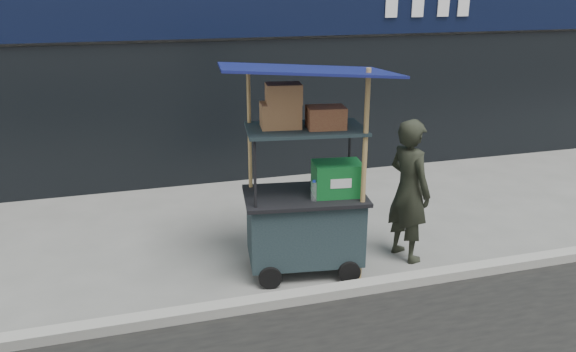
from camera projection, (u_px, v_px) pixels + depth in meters
name	position (u px, v px, depth m)	size (l,w,h in m)	color
ground	(350.00, 284.00, 6.47)	(80.00, 80.00, 0.00)	slate
curb	(357.00, 288.00, 6.27)	(80.00, 0.18, 0.12)	#989890
vendor_cart	(306.00, 201.00, 6.53)	(2.02, 1.55, 2.51)	#19272C
vendor_man	(409.00, 190.00, 6.84)	(0.65, 0.43, 1.79)	black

